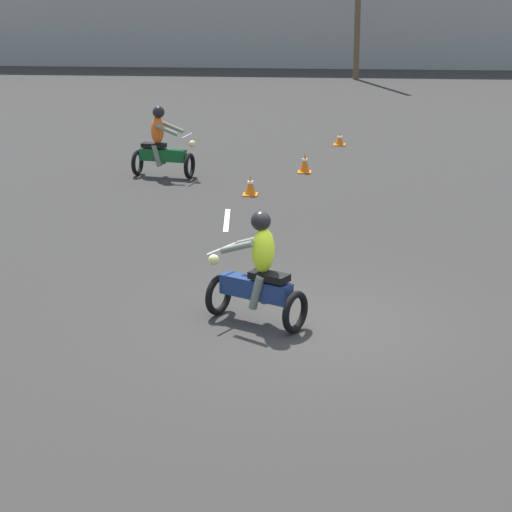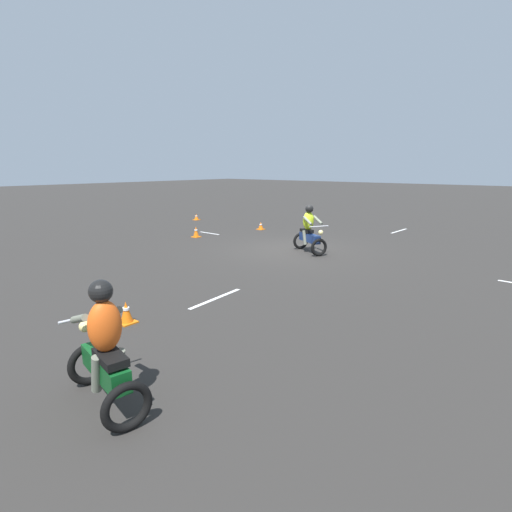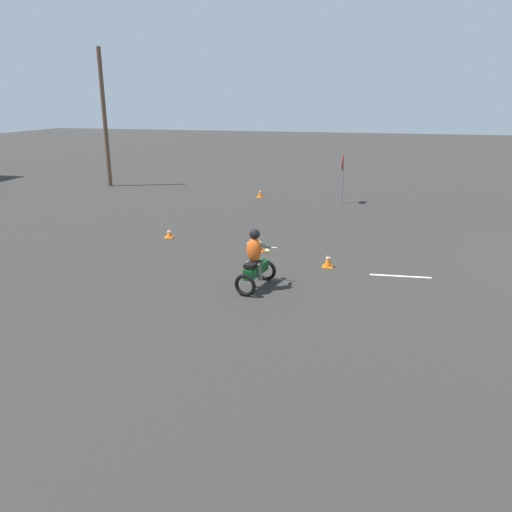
% 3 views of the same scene
% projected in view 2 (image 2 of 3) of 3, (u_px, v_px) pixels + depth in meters
% --- Properties ---
extents(ground_plane, '(120.00, 120.00, 0.00)m').
position_uv_depth(ground_plane, '(291.00, 250.00, 14.42)').
color(ground_plane, '#2D2B28').
extents(motorcycle_rider_foreground, '(1.52, 1.21, 1.66)m').
position_uv_depth(motorcycle_rider_foreground, '(309.00, 232.00, 13.83)').
color(motorcycle_rider_foreground, black).
rests_on(motorcycle_rider_foreground, ground).
extents(motorcycle_rider_background, '(1.56, 0.89, 1.66)m').
position_uv_depth(motorcycle_rider_background, '(105.00, 353.00, 4.86)').
color(motorcycle_rider_background, black).
rests_on(motorcycle_rider_background, ground).
extents(traffic_cone_near_right, '(0.32, 0.32, 0.46)m').
position_uv_depth(traffic_cone_near_right, '(196.00, 232.00, 16.90)').
color(traffic_cone_near_right, orange).
rests_on(traffic_cone_near_right, ground).
extents(traffic_cone_far_right, '(0.32, 0.32, 0.34)m').
position_uv_depth(traffic_cone_far_right, '(196.00, 217.00, 22.34)').
color(traffic_cone_far_right, orange).
rests_on(traffic_cone_far_right, ground).
extents(traffic_cone_far_center, '(0.32, 0.32, 0.36)m').
position_uv_depth(traffic_cone_far_center, '(261.00, 226.00, 18.95)').
color(traffic_cone_far_center, orange).
rests_on(traffic_cone_far_center, ground).
extents(traffic_cone_far_left, '(0.32, 0.32, 0.43)m').
position_uv_depth(traffic_cone_far_left, '(126.00, 313.00, 7.62)').
color(traffic_cone_far_left, orange).
rests_on(traffic_cone_far_left, ground).
extents(lane_stripe_e, '(1.21, 0.12, 0.01)m').
position_uv_depth(lane_stripe_e, '(210.00, 233.00, 17.95)').
color(lane_stripe_e, silver).
rests_on(lane_stripe_e, ground).
extents(lane_stripe_n, '(0.24, 1.72, 0.01)m').
position_uv_depth(lane_stripe_n, '(216.00, 298.00, 9.08)').
color(lane_stripe_n, silver).
rests_on(lane_stripe_n, ground).
extents(lane_stripe_s, '(0.15, 1.75, 0.01)m').
position_uv_depth(lane_stripe_s, '(399.00, 231.00, 18.58)').
color(lane_stripe_s, silver).
rests_on(lane_stripe_s, ground).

